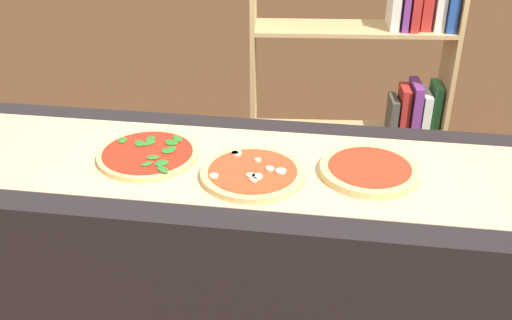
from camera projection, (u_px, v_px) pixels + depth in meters
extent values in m
cube|color=black|center=(256.00, 290.00, 1.97)|extent=(2.63, 0.63, 0.94)
cube|color=tan|center=(256.00, 166.00, 1.74)|extent=(2.42, 0.45, 0.00)
cylinder|color=#DBB26B|center=(147.00, 156.00, 1.77)|extent=(0.30, 0.30, 0.02)
cylinder|color=#AD2314|center=(147.00, 153.00, 1.77)|extent=(0.27, 0.27, 0.00)
ellipsoid|color=#286B23|center=(165.00, 151.00, 1.77)|extent=(0.04, 0.04, 0.00)
ellipsoid|color=#286B23|center=(123.00, 140.00, 1.83)|extent=(0.03, 0.04, 0.00)
ellipsoid|color=#286B23|center=(139.00, 143.00, 1.81)|extent=(0.04, 0.05, 0.00)
ellipsoid|color=#286B23|center=(162.00, 163.00, 1.71)|extent=(0.05, 0.05, 0.00)
ellipsoid|color=#286B23|center=(147.00, 164.00, 1.70)|extent=(0.04, 0.04, 0.00)
ellipsoid|color=#286B23|center=(171.00, 142.00, 1.82)|extent=(0.05, 0.05, 0.00)
ellipsoid|color=#286B23|center=(163.00, 169.00, 1.67)|extent=(0.05, 0.05, 0.00)
ellipsoid|color=#286B23|center=(150.00, 139.00, 1.84)|extent=(0.03, 0.04, 0.00)
ellipsoid|color=#286B23|center=(149.00, 143.00, 1.81)|extent=(0.05, 0.05, 0.00)
ellipsoid|color=#286B23|center=(177.00, 138.00, 1.84)|extent=(0.05, 0.05, 0.00)
ellipsoid|color=#286B23|center=(153.00, 157.00, 1.74)|extent=(0.04, 0.04, 0.00)
ellipsoid|color=#286B23|center=(170.00, 149.00, 1.78)|extent=(0.04, 0.05, 0.00)
cylinder|color=#DBB26B|center=(253.00, 174.00, 1.68)|extent=(0.29, 0.29, 0.02)
cylinder|color=red|center=(253.00, 170.00, 1.68)|extent=(0.25, 0.25, 0.00)
cylinder|color=#C6B28E|center=(281.00, 171.00, 1.66)|extent=(0.03, 0.03, 0.01)
cylinder|color=#C6B28E|center=(258.00, 160.00, 1.72)|extent=(0.02, 0.02, 0.01)
cylinder|color=#C6B28E|center=(214.00, 176.00, 1.64)|extent=(0.02, 0.02, 0.01)
cylinder|color=#C6B28E|center=(257.00, 177.00, 1.64)|extent=(0.03, 0.03, 0.01)
cylinder|color=#C6B28E|center=(254.00, 180.00, 1.62)|extent=(0.02, 0.02, 0.01)
cylinder|color=#C6B28E|center=(250.00, 175.00, 1.64)|extent=(0.02, 0.02, 0.01)
cylinder|color=#C6B28E|center=(235.00, 153.00, 1.75)|extent=(0.02, 0.02, 0.01)
cylinder|color=#C6B28E|center=(270.00, 169.00, 1.68)|extent=(0.02, 0.02, 0.01)
cylinder|color=#C6B28E|center=(237.00, 153.00, 1.75)|extent=(0.03, 0.03, 0.01)
cylinder|color=#DBB26B|center=(369.00, 170.00, 1.69)|extent=(0.28, 0.28, 0.02)
cylinder|color=red|center=(370.00, 167.00, 1.69)|extent=(0.23, 0.23, 0.00)
cube|color=tan|center=(446.00, 84.00, 2.74)|extent=(0.04, 0.23, 1.53)
cube|color=tan|center=(253.00, 81.00, 2.77)|extent=(0.04, 0.23, 1.53)
cube|color=tan|center=(338.00, 219.00, 3.13)|extent=(0.88, 0.31, 0.02)
cube|color=#B22823|center=(418.00, 204.00, 3.06)|extent=(0.05, 0.14, 0.19)
cube|color=gold|center=(411.00, 201.00, 3.05)|extent=(0.04, 0.16, 0.23)
cube|color=#2D753D|center=(402.00, 203.00, 3.06)|extent=(0.06, 0.19, 0.20)
cube|color=tan|center=(345.00, 132.00, 2.88)|extent=(0.88, 0.31, 0.02)
cube|color=#2D753D|center=(434.00, 108.00, 2.80)|extent=(0.05, 0.15, 0.24)
cube|color=silver|center=(423.00, 112.00, 2.81)|extent=(0.06, 0.19, 0.21)
cube|color=#753384|center=(414.00, 108.00, 2.80)|extent=(0.06, 0.18, 0.25)
cube|color=#B22823|center=(403.00, 110.00, 2.81)|extent=(0.06, 0.14, 0.23)
cube|color=#47423D|center=(392.00, 115.00, 2.82)|extent=(0.05, 0.15, 0.17)
cube|color=tan|center=(353.00, 29.00, 2.63)|extent=(0.88, 0.31, 0.02)
cube|color=#234799|center=(449.00, 6.00, 2.57)|extent=(0.06, 0.19, 0.19)
cube|color=silver|center=(439.00, 3.00, 2.56)|extent=(0.06, 0.15, 0.22)
cube|color=#B22823|center=(425.00, 9.00, 2.58)|extent=(0.06, 0.15, 0.17)
cube|color=#B22823|center=(413.00, 8.00, 2.58)|extent=(0.05, 0.19, 0.17)
cube|color=silver|center=(394.00, 7.00, 2.58)|extent=(0.05, 0.16, 0.17)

